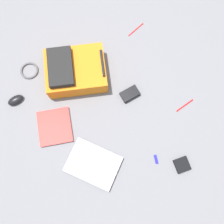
{
  "coord_description": "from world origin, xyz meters",
  "views": [
    {
      "loc": [
        0.38,
        -0.13,
        1.59
      ],
      "look_at": [
        0.02,
        0.05,
        0.02
      ],
      "focal_mm": 40.42,
      "sensor_mm": 36.0,
      "label": 1
    }
  ],
  "objects_px": {
    "laptop": "(93,164)",
    "pen_blue": "(136,29)",
    "book_red": "(55,127)",
    "computer_mouse": "(16,100)",
    "backpack": "(75,71)",
    "power_brick": "(130,94)",
    "pen_black": "(185,105)",
    "usb_stick": "(156,159)",
    "earbud_pouch": "(182,165)",
    "cable_coil": "(29,71)"
  },
  "relations": [
    {
      "from": "pen_blue",
      "to": "earbud_pouch",
      "type": "xyz_separation_m",
      "value": [
        0.96,
        -0.17,
        0.01
      ]
    },
    {
      "from": "laptop",
      "to": "earbud_pouch",
      "type": "distance_m",
      "value": 0.55
    },
    {
      "from": "laptop",
      "to": "cable_coil",
      "type": "xyz_separation_m",
      "value": [
        -0.75,
        -0.14,
        -0.01
      ]
    },
    {
      "from": "laptop",
      "to": "power_brick",
      "type": "xyz_separation_m",
      "value": [
        -0.31,
        0.4,
        0.0
      ]
    },
    {
      "from": "computer_mouse",
      "to": "pen_black",
      "type": "distance_m",
      "value": 1.11
    },
    {
      "from": "backpack",
      "to": "computer_mouse",
      "type": "height_order",
      "value": "backpack"
    },
    {
      "from": "power_brick",
      "to": "pen_black",
      "type": "bearing_deg",
      "value": 52.85
    },
    {
      "from": "computer_mouse",
      "to": "usb_stick",
      "type": "bearing_deg",
      "value": 36.74
    },
    {
      "from": "pen_blue",
      "to": "earbud_pouch",
      "type": "distance_m",
      "value": 0.98
    },
    {
      "from": "earbud_pouch",
      "to": "book_red",
      "type": "bearing_deg",
      "value": -132.09
    },
    {
      "from": "power_brick",
      "to": "earbud_pouch",
      "type": "xyz_separation_m",
      "value": [
        0.55,
        0.09,
        -0.01
      ]
    },
    {
      "from": "cable_coil",
      "to": "earbud_pouch",
      "type": "bearing_deg",
      "value": 32.26
    },
    {
      "from": "power_brick",
      "to": "pen_black",
      "type": "xyz_separation_m",
      "value": [
        0.22,
        0.29,
        -0.01
      ]
    },
    {
      "from": "earbud_pouch",
      "to": "usb_stick",
      "type": "relative_size",
      "value": 1.53
    },
    {
      "from": "backpack",
      "to": "computer_mouse",
      "type": "xyz_separation_m",
      "value": [
        -0.0,
        -0.43,
        -0.05
      ]
    },
    {
      "from": "book_red",
      "to": "usb_stick",
      "type": "relative_size",
      "value": 4.88
    },
    {
      "from": "computer_mouse",
      "to": "power_brick",
      "type": "xyz_separation_m",
      "value": [
        0.28,
        0.69,
        -0.0
      ]
    },
    {
      "from": "cable_coil",
      "to": "pen_blue",
      "type": "height_order",
      "value": "cable_coil"
    },
    {
      "from": "laptop",
      "to": "pen_black",
      "type": "height_order",
      "value": "laptop"
    },
    {
      "from": "backpack",
      "to": "book_red",
      "type": "distance_m",
      "value": 0.38
    },
    {
      "from": "cable_coil",
      "to": "laptop",
      "type": "bearing_deg",
      "value": 10.19
    },
    {
      "from": "pen_blue",
      "to": "usb_stick",
      "type": "xyz_separation_m",
      "value": [
        0.87,
        -0.3,
        -0.0
      ]
    },
    {
      "from": "computer_mouse",
      "to": "cable_coil",
      "type": "bearing_deg",
      "value": 131.75
    },
    {
      "from": "pen_black",
      "to": "usb_stick",
      "type": "height_order",
      "value": "pen_black"
    },
    {
      "from": "book_red",
      "to": "computer_mouse",
      "type": "bearing_deg",
      "value": -149.02
    },
    {
      "from": "laptop",
      "to": "pen_black",
      "type": "relative_size",
      "value": 2.76
    },
    {
      "from": "computer_mouse",
      "to": "book_red",
      "type": "bearing_deg",
      "value": 25.98
    },
    {
      "from": "power_brick",
      "to": "cable_coil",
      "type": "bearing_deg",
      "value": -129.57
    },
    {
      "from": "book_red",
      "to": "pen_black",
      "type": "distance_m",
      "value": 0.86
    },
    {
      "from": "backpack",
      "to": "power_brick",
      "type": "height_order",
      "value": "backpack"
    },
    {
      "from": "laptop",
      "to": "book_red",
      "type": "bearing_deg",
      "value": -158.43
    },
    {
      "from": "book_red",
      "to": "usb_stick",
      "type": "xyz_separation_m",
      "value": [
        0.46,
        0.49,
        -0.01
      ]
    },
    {
      "from": "backpack",
      "to": "book_red",
      "type": "xyz_separation_m",
      "value": [
        0.27,
        -0.27,
        -0.06
      ]
    },
    {
      "from": "book_red",
      "to": "power_brick",
      "type": "xyz_separation_m",
      "value": [
        0.01,
        0.53,
        0.01
      ]
    },
    {
      "from": "backpack",
      "to": "computer_mouse",
      "type": "relative_size",
      "value": 4.37
    },
    {
      "from": "cable_coil",
      "to": "earbud_pouch",
      "type": "xyz_separation_m",
      "value": [
        0.99,
        0.63,
        0.0
      ]
    },
    {
      "from": "laptop",
      "to": "power_brick",
      "type": "height_order",
      "value": "power_brick"
    },
    {
      "from": "laptop",
      "to": "pen_blue",
      "type": "relative_size",
      "value": 2.6
    },
    {
      "from": "pen_blue",
      "to": "power_brick",
      "type": "bearing_deg",
      "value": -31.67
    },
    {
      "from": "power_brick",
      "to": "book_red",
      "type": "bearing_deg",
      "value": -91.21
    },
    {
      "from": "backpack",
      "to": "pen_black",
      "type": "xyz_separation_m",
      "value": [
        0.5,
        0.56,
        -0.07
      ]
    },
    {
      "from": "backpack",
      "to": "pen_black",
      "type": "height_order",
      "value": "backpack"
    },
    {
      "from": "book_red",
      "to": "pen_blue",
      "type": "distance_m",
      "value": 0.89
    },
    {
      "from": "power_brick",
      "to": "pen_black",
      "type": "distance_m",
      "value": 0.37
    },
    {
      "from": "pen_black",
      "to": "usb_stick",
      "type": "relative_size",
      "value": 2.43
    },
    {
      "from": "backpack",
      "to": "laptop",
      "type": "height_order",
      "value": "backpack"
    },
    {
      "from": "pen_blue",
      "to": "earbud_pouch",
      "type": "bearing_deg",
      "value": -10.06
    },
    {
      "from": "backpack",
      "to": "pen_blue",
      "type": "bearing_deg",
      "value": 104.55
    },
    {
      "from": "backpack",
      "to": "pen_blue",
      "type": "relative_size",
      "value": 3.15
    },
    {
      "from": "pen_black",
      "to": "pen_blue",
      "type": "height_order",
      "value": "pen_black"
    }
  ]
}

